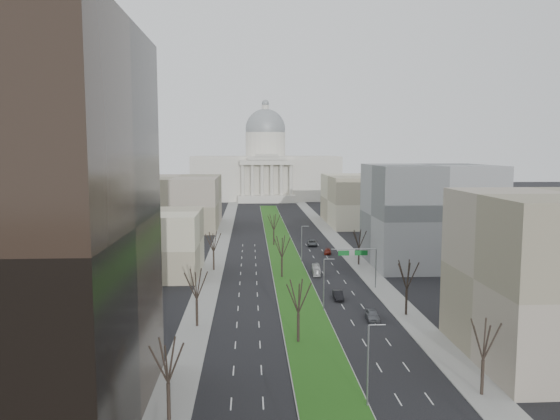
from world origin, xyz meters
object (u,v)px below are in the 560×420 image
object	(u,v)px
car_red	(328,252)
car_grey_far	(312,243)
car_black	(338,295)
box_van	(316,270)
car_grey_near	(372,315)

from	to	relation	value
car_red	car_grey_far	world-z (taller)	car_grey_far
car_black	box_van	bearing A→B (deg)	96.14
car_grey_near	car_black	bearing A→B (deg)	109.83
car_grey_near	car_grey_far	bearing A→B (deg)	95.50
car_black	car_red	xyz separation A→B (m)	(4.33, 43.95, -0.14)
car_grey_near	car_black	xyz separation A→B (m)	(-3.57, 12.59, -0.06)
car_grey_near	car_red	bearing A→B (deg)	93.23
car_grey_near	box_van	xyz separation A→B (m)	(-5.15, 33.06, 0.13)
car_black	box_van	size ratio (longest dim) A/B	0.68
car_black	box_van	distance (m)	20.54
car_red	box_van	size ratio (longest dim) A/B	0.63
car_grey_near	car_grey_far	xyz separation A→B (m)	(-1.82, 69.25, -0.05)
car_black	box_van	xyz separation A→B (m)	(-1.58, 20.47, 0.19)
car_grey_far	box_van	world-z (taller)	box_van
car_black	car_grey_far	xyz separation A→B (m)	(1.75, 56.66, 0.01)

